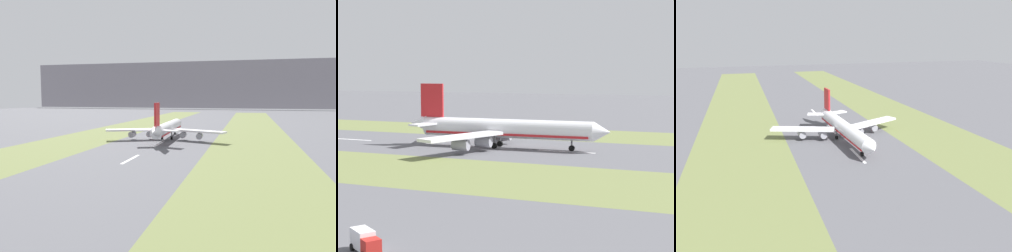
{
  "view_description": "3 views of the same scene",
  "coord_description": "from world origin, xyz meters",
  "views": [
    {
      "loc": [
        42.07,
        -171.57,
        23.24
      ],
      "look_at": [
        -0.53,
        0.81,
        7.0
      ],
      "focal_mm": 35.0,
      "sensor_mm": 36.0,
      "label": 1
    },
    {
      "loc": [
        162.47,
        68.07,
        24.38
      ],
      "look_at": [
        -0.53,
        0.81,
        7.0
      ],
      "focal_mm": 60.0,
      "sensor_mm": 36.0,
      "label": 2
    },
    {
      "loc": [
        42.39,
        137.5,
        46.77
      ],
      "look_at": [
        -0.53,
        0.81,
        7.0
      ],
      "focal_mm": 35.0,
      "sensor_mm": 36.0,
      "label": 3
    }
  ],
  "objects": [
    {
      "name": "centreline_dash_mid",
      "position": [
        0.0,
        -19.19,
        0.01
      ],
      "size": [
        1.2,
        18.0,
        0.01
      ],
      "primitive_type": "cube",
      "color": "silver",
      "rests_on": "ground"
    },
    {
      "name": "airplane_main_jet",
      "position": [
        -0.44,
        -1.09,
        6.02
      ],
      "size": [
        64.08,
        67.17,
        20.2
      ],
      "color": "white",
      "rests_on": "ground"
    },
    {
      "name": "grass_median_west",
      "position": [
        -45.0,
        0.0,
        0.0
      ],
      "size": [
        40.0,
        600.0,
        0.01
      ],
      "primitive_type": "cube",
      "color": "olive",
      "rests_on": "ground"
    },
    {
      "name": "ground_plane",
      "position": [
        0.0,
        0.0,
        0.0
      ],
      "size": [
        800.0,
        800.0,
        0.0
      ],
      "primitive_type": "plane",
      "color": "#56565B"
    },
    {
      "name": "centreline_dash_far",
      "position": [
        0.0,
        20.81,
        0.01
      ],
      "size": [
        1.2,
        18.0,
        0.01
      ],
      "primitive_type": "cube",
      "color": "silver",
      "rests_on": "ground"
    },
    {
      "name": "service_truck",
      "position": [
        102.0,
        22.67,
        1.67
      ],
      "size": [
        5.08,
        6.24,
        3.1
      ],
      "color": "#B2231E",
      "rests_on": "ground"
    },
    {
      "name": "centreline_dash_near",
      "position": [
        0.0,
        -59.19,
        0.01
      ],
      "size": [
        1.2,
        18.0,
        0.01
      ],
      "primitive_type": "cube",
      "color": "silver",
      "rests_on": "ground"
    },
    {
      "name": "grass_median_east",
      "position": [
        45.0,
        0.0,
        0.0
      ],
      "size": [
        40.0,
        600.0,
        0.01
      ],
      "primitive_type": "cube",
      "color": "olive",
      "rests_on": "ground"
    }
  ]
}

